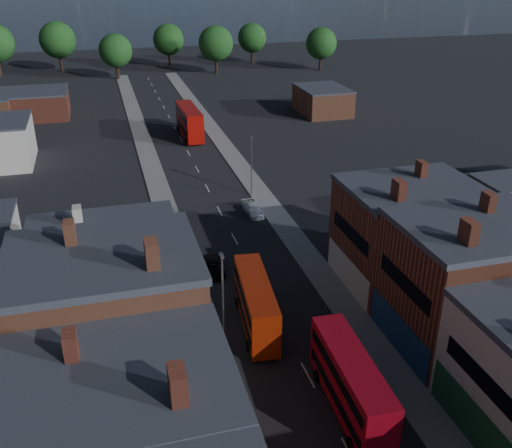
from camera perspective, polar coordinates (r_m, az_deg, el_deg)
pavement_west at (r=65.27m, az=-8.13°, el=-1.36°), size 3.00×200.00×0.12m
pavement_east at (r=67.81m, az=2.79°, el=-0.06°), size 3.00×200.00×0.12m
lamp_post_2 at (r=45.89m, az=-3.33°, el=-6.80°), size 0.25×0.70×8.12m
lamp_post_3 at (r=74.59m, az=-0.47°, el=6.23°), size 0.25×0.70×8.12m
bus_0 at (r=48.71m, az=-0.01°, el=-7.92°), size 3.32×10.36×4.39m
bus_1 at (r=41.17m, az=9.47°, el=-15.39°), size 2.97×10.57×4.53m
bus_2 at (r=101.66m, az=-6.68°, el=10.17°), size 3.26×12.22×5.26m
car_2 at (r=57.79m, az=-4.30°, el=-4.23°), size 2.52×4.81×1.29m
car_3 at (r=70.33m, az=-0.30°, el=1.48°), size 2.18×4.65×1.31m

